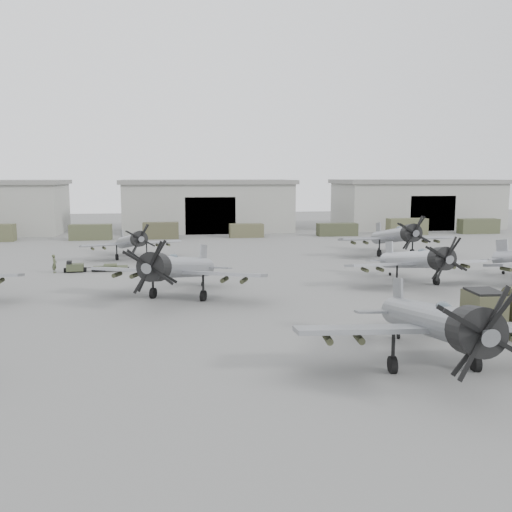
{
  "coord_description": "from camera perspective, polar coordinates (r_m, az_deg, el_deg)",
  "views": [
    {
      "loc": [
        -6.72,
        -36.52,
        9.47
      ],
      "look_at": [
        0.77,
        12.0,
        2.5
      ],
      "focal_mm": 40.0,
      "sensor_mm": 36.0,
      "label": 1
    }
  ],
  "objects": [
    {
      "name": "ground",
      "position": [
        38.32,
        1.61,
        -6.23
      ],
      "size": [
        220.0,
        220.0,
        0.0
      ],
      "primitive_type": "plane",
      "color": "#5A5A58",
      "rests_on": "ground"
    },
    {
      "name": "hangar_center",
      "position": [
        98.84,
        -4.88,
        5.1
      ],
      "size": [
        29.0,
        14.8,
        8.7
      ],
      "color": "gray",
      "rests_on": "ground"
    },
    {
      "name": "hangar_right",
      "position": [
        108.27,
        15.7,
        5.08
      ],
      "size": [
        29.0,
        14.8,
        8.7
      ],
      "color": "gray",
      "rests_on": "ground"
    },
    {
      "name": "support_truck_2",
      "position": [
        87.66,
        -16.2,
        2.31
      ],
      "size": [
        6.07,
        2.2,
        2.3
      ],
      "primitive_type": "cube",
      "color": "#40442C",
      "rests_on": "ground"
    },
    {
      "name": "support_truck_3",
      "position": [
        86.92,
        -9.5,
        2.53
      ],
      "size": [
        5.32,
        2.2,
        2.45
      ],
      "primitive_type": "cube",
      "color": "#3F3E29",
      "rests_on": "ground"
    },
    {
      "name": "support_truck_4",
      "position": [
        87.73,
        -0.97,
        2.56
      ],
      "size": [
        5.17,
        2.2,
        2.07
      ],
      "primitive_type": "cube",
      "color": "#4B4931",
      "rests_on": "ground"
    },
    {
      "name": "support_truck_5",
      "position": [
        90.82,
        8.11,
        2.64
      ],
      "size": [
        6.28,
        2.2,
        1.98
      ],
      "primitive_type": "cube",
      "color": "#363A26",
      "rests_on": "ground"
    },
    {
      "name": "support_truck_6",
      "position": [
        94.81,
        14.86,
        2.87
      ],
      "size": [
        6.37,
        2.2,
        2.6
      ],
      "primitive_type": "cube",
      "color": "#494B31",
      "rests_on": "ground"
    },
    {
      "name": "support_truck_7",
      "position": [
        100.4,
        21.35,
        2.81
      ],
      "size": [
        6.51,
        2.2,
        2.41
      ],
      "primitive_type": "cube",
      "color": "#3E422B",
      "rests_on": "ground"
    },
    {
      "name": "aircraft_near_1",
      "position": [
        28.73,
        17.68,
        -6.37
      ],
      "size": [
        13.73,
        12.36,
        5.47
      ],
      "rotation": [
        0.0,
        0.0,
        -0.09
      ],
      "color": "gray",
      "rests_on": "ground"
    },
    {
      "name": "aircraft_mid_1",
      "position": [
        43.75,
        -7.94,
        -1.18
      ],
      "size": [
        13.42,
        12.14,
        5.46
      ],
      "rotation": [
        0.0,
        0.0,
        -0.4
      ],
      "color": "gray",
      "rests_on": "ground"
    },
    {
      "name": "aircraft_mid_2",
      "position": [
        50.76,
        15.92,
        -0.39
      ],
      "size": [
        12.48,
        11.23,
        4.98
      ],
      "rotation": [
        0.0,
        0.0,
        0.07
      ],
      "color": "#9DA0A5",
      "rests_on": "ground"
    },
    {
      "name": "aircraft_far_0",
      "position": [
        66.14,
        -12.31,
        1.47
      ],
      "size": [
        11.37,
        10.23,
        4.54
      ],
      "rotation": [
        0.0,
        0.0,
        0.29
      ],
      "color": "gray",
      "rests_on": "ground"
    },
    {
      "name": "aircraft_far_1",
      "position": [
        68.73,
        13.91,
        1.99
      ],
      "size": [
        13.44,
        12.1,
        5.41
      ],
      "rotation": [
        0.0,
        0.0,
        -0.01
      ],
      "color": "gray",
      "rests_on": "ground"
    },
    {
      "name": "tug_trailer",
      "position": [
        58.7,
        -16.4,
        -1.1
      ],
      "size": [
        5.91,
        1.41,
        1.18
      ],
      "rotation": [
        0.0,
        0.0,
        0.05
      ],
      "color": "#363C27",
      "rests_on": "ground"
    },
    {
      "name": "ground_crew",
      "position": [
        59.07,
        -19.51,
        -0.72
      ],
      "size": [
        0.49,
        0.7,
        1.81
      ],
      "primitive_type": "imported",
      "rotation": [
        0.0,
        0.0,
        1.48
      ],
      "color": "#3E452D",
      "rests_on": "ground"
    }
  ]
}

